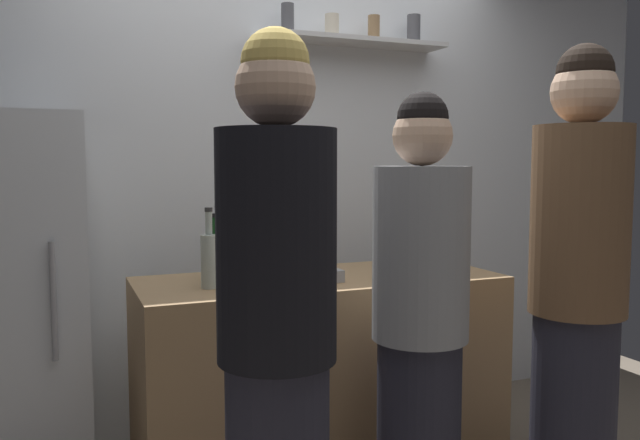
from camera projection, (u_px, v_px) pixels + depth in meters
The scene contains 12 objects.
back_wall_assembly at pixel (278, 178), 3.47m from camera, with size 4.80×0.32×2.60m.
refrigerator at pixel (13, 308), 2.66m from camera, with size 0.58×0.65×1.59m.
counter at pixel (320, 376), 2.86m from camera, with size 1.57×0.64×0.89m, color #9E7A51.
baking_pan at pixel (297, 275), 2.74m from camera, with size 0.34×0.24×0.05m, color gray.
utensil_holder at pixel (260, 260), 2.94m from camera, with size 0.11×0.11×0.20m.
wine_bottle_green_glass at pixel (214, 256), 2.73m from camera, with size 0.07×0.07×0.28m.
wine_bottle_dark_glass at pixel (403, 245), 2.95m from camera, with size 0.07×0.07×0.32m.
wine_bottle_pale_glass at pixel (209, 258), 2.56m from camera, with size 0.07×0.07×0.32m.
water_bottle_plastic at pixel (389, 253), 2.79m from camera, with size 0.09×0.09×0.24m.
person_grey_hoodie at pixel (420, 328), 2.28m from camera, with size 0.34×0.34×1.63m.
person_blonde at pixel (277, 343), 1.84m from camera, with size 0.34×0.34×1.76m.
person_brown_jacket at pixel (577, 298), 2.32m from camera, with size 0.34×0.34×1.80m.
Camera 1 is at (-1.10, -2.05, 1.39)m, focal length 36.30 mm.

